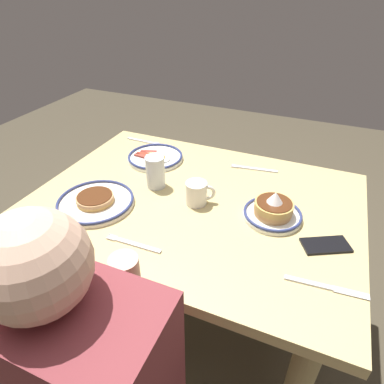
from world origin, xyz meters
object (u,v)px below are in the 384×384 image
(coffee_mug, at_px, (197,193))
(tea_spoon, at_px, (148,142))
(drinking_glass, at_px, (155,173))
(cell_phone, at_px, (326,245))
(fork_far, at_px, (254,169))
(plate_near_main, at_px, (155,157))
(butter_knife, at_px, (326,287))
(plate_center_pancakes, at_px, (273,211))
(plate_far_companion, at_px, (96,201))
(fork_near, at_px, (133,244))

(coffee_mug, xyz_separation_m, tea_spoon, (0.41, -0.38, -0.04))
(coffee_mug, distance_m, drinking_glass, 0.20)
(cell_phone, bearing_deg, coffee_mug, -35.20)
(fork_far, relative_size, tea_spoon, 1.09)
(plate_near_main, xyz_separation_m, drinking_glass, (-0.11, 0.19, 0.04))
(coffee_mug, height_order, butter_knife, coffee_mug)
(plate_center_pancakes, distance_m, cell_phone, 0.20)
(plate_near_main, distance_m, cell_phone, 0.81)
(plate_near_main, height_order, plate_far_companion, plate_far_companion)
(fork_near, bearing_deg, plate_far_companion, -28.89)
(plate_near_main, height_order, tea_spoon, plate_near_main)
(plate_near_main, bearing_deg, fork_far, -168.51)
(tea_spoon, bearing_deg, fork_near, 115.50)
(plate_far_companion, distance_m, fork_near, 0.27)
(butter_knife, bearing_deg, plate_far_companion, -5.14)
(fork_far, bearing_deg, plate_near_main, 11.49)
(coffee_mug, distance_m, fork_far, 0.35)
(plate_near_main, height_order, coffee_mug, coffee_mug)
(plate_far_companion, xyz_separation_m, tea_spoon, (0.08, -0.53, -0.01))
(drinking_glass, height_order, fork_near, drinking_glass)
(plate_center_pancakes, height_order, drinking_glass, drinking_glass)
(butter_knife, bearing_deg, coffee_mug, -25.79)
(drinking_glass, xyz_separation_m, butter_knife, (-0.66, 0.27, -0.05))
(coffee_mug, height_order, drinking_glass, drinking_glass)
(plate_center_pancakes, distance_m, plate_far_companion, 0.63)
(drinking_glass, height_order, fork_far, drinking_glass)
(drinking_glass, distance_m, fork_near, 0.34)
(butter_knife, bearing_deg, plate_center_pancakes, -51.74)
(cell_phone, relative_size, fork_far, 0.71)
(coffee_mug, relative_size, drinking_glass, 0.81)
(plate_near_main, relative_size, fork_near, 1.29)
(fork_near, relative_size, tea_spoon, 1.03)
(butter_knife, distance_m, tea_spoon, 1.07)
(plate_center_pancakes, distance_m, fork_near, 0.48)
(coffee_mug, height_order, fork_near, coffee_mug)
(fork_far, height_order, tea_spoon, tea_spoon)
(coffee_mug, distance_m, tea_spoon, 0.56)
(butter_knife, bearing_deg, cell_phone, -85.43)
(coffee_mug, xyz_separation_m, fork_far, (-0.13, -0.32, -0.04))
(fork_far, bearing_deg, drinking_glass, 40.95)
(fork_far, xyz_separation_m, butter_knife, (-0.34, 0.55, -0.00))
(plate_near_main, height_order, fork_near, plate_near_main)
(plate_near_main, relative_size, tea_spoon, 1.33)
(tea_spoon, bearing_deg, plate_near_main, 129.31)
(fork_near, bearing_deg, drinking_glass, -74.24)
(cell_phone, bearing_deg, plate_near_main, -49.38)
(fork_far, distance_m, tea_spoon, 0.55)
(drinking_glass, relative_size, cell_phone, 0.89)
(fork_near, height_order, butter_knife, same)
(plate_center_pancakes, height_order, butter_knife, plate_center_pancakes)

